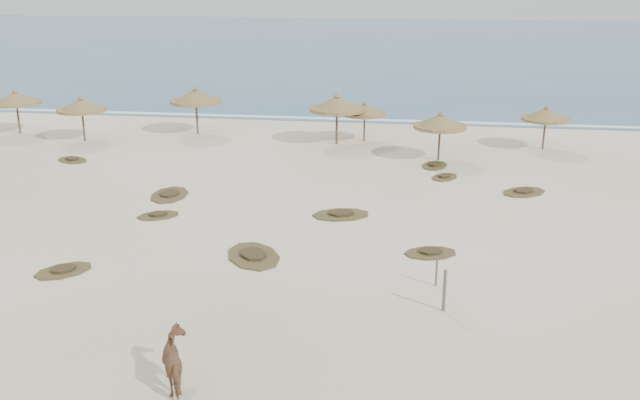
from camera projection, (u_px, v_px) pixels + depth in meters
The scene contains 23 objects.
ground at pixel (240, 274), 24.14m from camera, with size 160.00×160.00×0.00m, color #F8E7CC.
ocean at pixel (380, 45), 94.66m from camera, with size 200.00×100.00×0.01m, color #2D5D87.
foam_line at pixel (335, 119), 48.59m from camera, with size 70.00×0.60×0.01m, color white.
palapa_0 at pixel (16, 99), 43.73m from camera, with size 3.50×3.50×2.81m.
palapa_1 at pixel (81, 106), 41.98m from camera, with size 3.50×3.50×2.71m.
palapa_2 at pixel (196, 97), 43.57m from camera, with size 4.07×4.07×2.98m.
palapa_3 at pixel (337, 104), 41.04m from camera, with size 3.97×3.97×3.03m.
palapa_4 at pixel (365, 110), 41.87m from camera, with size 2.62×2.62×2.41m.
palapa_5 at pixel (440, 122), 37.68m from camera, with size 3.27×3.27×2.68m.
palapa_6 at pixel (546, 115), 39.95m from camera, with size 3.08×3.08×2.57m.
horse at pixel (178, 361), 17.51m from camera, with size 0.74×1.61×1.36m, color brown.
fence_post_near at pixel (444, 291), 21.35m from camera, with size 0.10×0.10×1.34m, color #63574A.
fence_post_far at pixel (437, 272), 23.09m from camera, with size 0.07×0.07×1.00m, color #63574A.
scrub_1 at pixel (169, 195), 32.36m from camera, with size 1.83×2.64×0.16m.
scrub_2 at pixel (158, 215), 29.68m from camera, with size 2.09×1.88×0.16m.
scrub_3 at pixel (341, 214), 29.78m from camera, with size 2.81×2.27×0.16m.
scrub_4 at pixel (430, 253), 25.80m from camera, with size 2.25×1.82×0.16m.
scrub_5 at pixel (524, 192), 32.76m from camera, with size 2.64×2.48×0.16m.
scrub_6 at pixel (72, 160), 38.19m from camera, with size 2.28×2.04×0.16m.
scrub_7 at pixel (445, 177), 35.08m from camera, with size 1.78×1.99×0.16m.
scrub_9 at pixel (253, 255), 25.54m from camera, with size 2.93×3.31×0.16m.
scrub_10 at pixel (435, 165), 37.13m from camera, with size 1.66×2.17×0.16m.
scrub_11 at pixel (63, 270), 24.29m from camera, with size 2.31×2.30×0.16m.
Camera 1 is at (5.84, -21.54, 9.92)m, focal length 40.00 mm.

